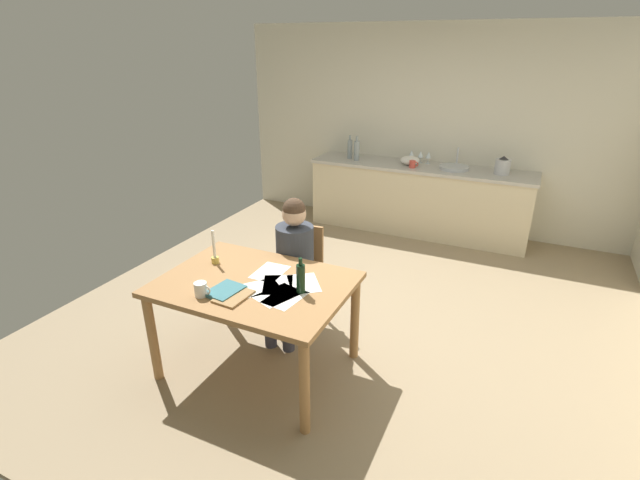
# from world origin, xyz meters

# --- Properties ---
(ground_plane) EXTENTS (5.20, 5.20, 0.04)m
(ground_plane) POSITION_xyz_m (0.00, 0.00, -0.02)
(ground_plane) COLOR #937F60
(wall_back) EXTENTS (5.20, 0.12, 2.60)m
(wall_back) POSITION_xyz_m (0.00, 2.60, 1.30)
(wall_back) COLOR beige
(wall_back) RESTS_ON ground
(kitchen_counter) EXTENTS (2.83, 0.64, 0.90)m
(kitchen_counter) POSITION_xyz_m (0.00, 2.24, 0.45)
(kitchen_counter) COLOR beige
(kitchen_counter) RESTS_ON ground
(dining_table) EXTENTS (1.37, 1.00, 0.75)m
(dining_table) POSITION_xyz_m (-0.39, -1.10, 0.66)
(dining_table) COLOR #9E7042
(dining_table) RESTS_ON ground
(chair_at_table) EXTENTS (0.44, 0.44, 0.89)m
(chair_at_table) POSITION_xyz_m (-0.41, -0.36, 0.50)
(chair_at_table) COLOR #9E7042
(chair_at_table) RESTS_ON ground
(person_seated) EXTENTS (0.36, 0.61, 1.19)m
(person_seated) POSITION_xyz_m (-0.40, -0.51, 0.68)
(person_seated) COLOR #333842
(person_seated) RESTS_ON ground
(coffee_mug) EXTENTS (0.13, 0.09, 0.10)m
(coffee_mug) POSITION_xyz_m (-0.61, -1.42, 0.80)
(coffee_mug) COLOR white
(coffee_mug) RESTS_ON dining_table
(candlestick) EXTENTS (0.06, 0.06, 0.28)m
(candlestick) POSITION_xyz_m (-0.84, -0.96, 0.83)
(candlestick) COLOR gold
(candlestick) RESTS_ON dining_table
(book_magazine) EXTENTS (0.20, 0.27, 0.02)m
(book_magazine) POSITION_xyz_m (-0.40, -1.35, 0.76)
(book_magazine) COLOR #997244
(book_magazine) RESTS_ON dining_table
(book_cookery) EXTENTS (0.22, 0.27, 0.02)m
(book_cookery) POSITION_xyz_m (-0.49, -1.31, 0.77)
(book_cookery) COLOR #356C76
(book_cookery) RESTS_ON dining_table
(paper_letter) EXTENTS (0.22, 0.30, 0.00)m
(paper_letter) POSITION_xyz_m (-0.37, -0.92, 0.76)
(paper_letter) COLOR white
(paper_letter) RESTS_ON dining_table
(paper_bill) EXTENTS (0.25, 0.32, 0.00)m
(paper_bill) POSITION_xyz_m (-0.08, -1.20, 0.76)
(paper_bill) COLOR white
(paper_bill) RESTS_ON dining_table
(paper_envelope) EXTENTS (0.35, 0.36, 0.00)m
(paper_envelope) POSITION_xyz_m (-0.06, -0.97, 0.76)
(paper_envelope) COLOR white
(paper_envelope) RESTS_ON dining_table
(paper_receipt) EXTENTS (0.30, 0.35, 0.00)m
(paper_receipt) POSITION_xyz_m (-0.14, -1.19, 0.76)
(paper_receipt) COLOR white
(paper_receipt) RESTS_ON dining_table
(paper_notice) EXTENTS (0.35, 0.36, 0.00)m
(paper_notice) POSITION_xyz_m (-0.31, -1.16, 0.76)
(paper_notice) COLOR white
(paper_notice) RESTS_ON dining_table
(paper_flyer) EXTENTS (0.32, 0.36, 0.00)m
(paper_flyer) POSITION_xyz_m (-0.21, -1.06, 0.76)
(paper_flyer) COLOR white
(paper_flyer) RESTS_ON dining_table
(wine_bottle_on_table) EXTENTS (0.06, 0.06, 0.26)m
(wine_bottle_on_table) POSITION_xyz_m (-0.01, -1.09, 0.87)
(wine_bottle_on_table) COLOR black
(wine_bottle_on_table) RESTS_ON dining_table
(sink_unit) EXTENTS (0.36, 0.36, 0.24)m
(sink_unit) POSITION_xyz_m (0.42, 2.24, 0.92)
(sink_unit) COLOR #B2B7BC
(sink_unit) RESTS_ON kitchen_counter
(bottle_oil) EXTENTS (0.06, 0.06, 0.31)m
(bottle_oil) POSITION_xyz_m (-0.98, 2.23, 1.03)
(bottle_oil) COLOR #8C999E
(bottle_oil) RESTS_ON kitchen_counter
(bottle_vinegar) EXTENTS (0.07, 0.07, 0.32)m
(bottle_vinegar) POSITION_xyz_m (-0.85, 2.16, 1.03)
(bottle_vinegar) COLOR #8C999E
(bottle_vinegar) RESTS_ON kitchen_counter
(mixing_bowl) EXTENTS (0.25, 0.25, 0.11)m
(mixing_bowl) POSITION_xyz_m (-0.14, 2.23, 0.96)
(mixing_bowl) COLOR white
(mixing_bowl) RESTS_ON kitchen_counter
(stovetop_kettle) EXTENTS (0.18, 0.18, 0.22)m
(stovetop_kettle) POSITION_xyz_m (0.98, 2.24, 1.00)
(stovetop_kettle) COLOR #B7BABF
(stovetop_kettle) RESTS_ON kitchen_counter
(wine_glass_near_sink) EXTENTS (0.07, 0.07, 0.15)m
(wine_glass_near_sink) POSITION_xyz_m (0.06, 2.39, 1.01)
(wine_glass_near_sink) COLOR silver
(wine_glass_near_sink) RESTS_ON kitchen_counter
(wine_glass_by_kettle) EXTENTS (0.07, 0.07, 0.15)m
(wine_glass_by_kettle) POSITION_xyz_m (-0.05, 2.39, 1.01)
(wine_glass_by_kettle) COLOR silver
(wine_glass_by_kettle) RESTS_ON kitchen_counter
(wine_glass_back_left) EXTENTS (0.07, 0.07, 0.15)m
(wine_glass_back_left) POSITION_xyz_m (-0.17, 2.39, 1.01)
(wine_glass_back_left) COLOR silver
(wine_glass_back_left) RESTS_ON kitchen_counter
(teacup_on_counter) EXTENTS (0.11, 0.08, 0.09)m
(teacup_on_counter) POSITION_xyz_m (-0.07, 2.09, 0.95)
(teacup_on_counter) COLOR #D84C3F
(teacup_on_counter) RESTS_ON kitchen_counter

